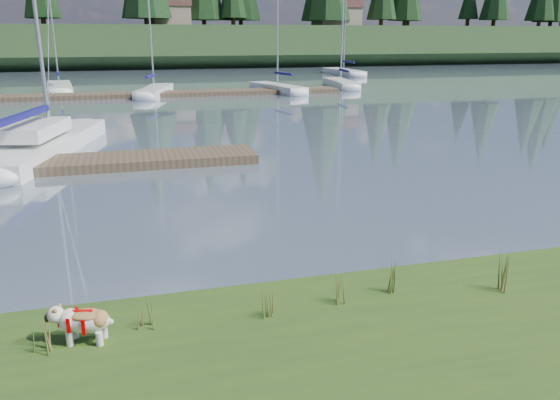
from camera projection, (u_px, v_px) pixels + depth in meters
name	position (u px, v px, depth m)	size (l,w,h in m)	color
ground	(128.00, 97.00, 37.32)	(200.00, 200.00, 0.00)	slate
ridge	(124.00, 47.00, 76.27)	(200.00, 20.00, 5.00)	#1F351A
bulldog	(83.00, 320.00, 6.87)	(0.83, 0.46, 0.49)	silver
sailboat_main	(50.00, 138.00, 20.25)	(4.25, 10.33, 14.46)	white
dock_near	(0.00, 168.00, 16.89)	(16.00, 2.00, 0.30)	#4C3D2C
dock_far	(158.00, 94.00, 37.79)	(26.00, 2.20, 0.30)	#4C3D2C
sailboat_bg_1	(59.00, 86.00, 41.61)	(2.62, 8.44, 12.35)	white
sailboat_bg_2	(156.00, 90.00, 39.06)	(3.33, 7.57, 11.24)	white
sailboat_bg_3	(274.00, 87.00, 41.10)	(3.11, 7.43, 10.81)	white
sailboat_bg_4	(339.00, 83.00, 44.90)	(2.30, 7.56, 11.04)	white
sailboat_bg_5	(341.00, 71.00, 58.87)	(1.93, 9.06, 12.78)	white
weed_0	(145.00, 312.00, 7.25)	(0.17, 0.14, 0.51)	#475B23
weed_1	(267.00, 301.00, 7.54)	(0.17, 0.14, 0.53)	#475B23
weed_2	(393.00, 276.00, 8.22)	(0.17, 0.14, 0.63)	#475B23
weed_3	(40.00, 339.00, 6.66)	(0.17, 0.14, 0.46)	#475B23
weed_4	(338.00, 290.00, 7.93)	(0.17, 0.14, 0.47)	#475B23
weed_5	(503.00, 273.00, 8.27)	(0.17, 0.14, 0.69)	#475B23
mud_lip	(145.00, 316.00, 8.15)	(60.00, 0.50, 0.14)	#33281C
house_1	(167.00, 10.00, 74.55)	(6.30, 5.30, 4.65)	gray
house_2	(336.00, 12.00, 78.80)	(6.30, 5.30, 4.65)	gray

